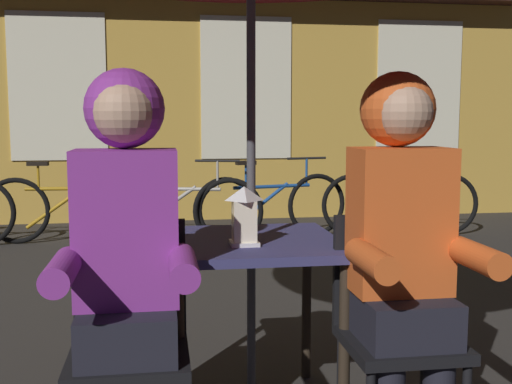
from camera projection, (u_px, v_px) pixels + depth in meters
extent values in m
cube|color=navy|center=(251.00, 243.00, 2.58)|extent=(0.72, 0.72, 0.04)
cylinder|color=#2D2319|center=(179.00, 363.00, 2.27)|extent=(0.04, 0.04, 0.70)
cylinder|color=#2D2319|center=(344.00, 353.00, 2.37)|extent=(0.04, 0.04, 0.70)
cylinder|color=#2D2319|center=(175.00, 311.00, 2.88)|extent=(0.04, 0.04, 0.70)
cylinder|color=#2D2319|center=(306.00, 305.00, 2.97)|extent=(0.04, 0.04, 0.70)
cylinder|color=#4C4C51|center=(251.00, 145.00, 2.53)|extent=(0.04, 0.04, 2.25)
cube|color=white|center=(244.00, 243.00, 2.45)|extent=(0.11, 0.11, 0.02)
cube|color=white|center=(244.00, 221.00, 2.44)|extent=(0.09, 0.09, 0.16)
pyramid|color=white|center=(244.00, 193.00, 2.43)|extent=(0.11, 0.11, 0.06)
cube|color=black|center=(129.00, 358.00, 2.11)|extent=(0.40, 0.40, 0.04)
cube|color=black|center=(130.00, 278.00, 2.26)|extent=(0.40, 0.03, 0.42)
cube|color=black|center=(401.00, 343.00, 2.25)|extent=(0.40, 0.40, 0.04)
cylinder|color=black|center=(424.00, 381.00, 2.47)|extent=(0.03, 0.03, 0.41)
cube|color=black|center=(384.00, 268.00, 2.41)|extent=(0.40, 0.03, 0.42)
cube|color=black|center=(128.00, 330.00, 2.10)|extent=(0.32, 0.36, 0.16)
cube|color=purple|center=(126.00, 227.00, 2.10)|extent=(0.34, 0.22, 0.52)
cylinder|color=purple|center=(183.00, 267.00, 1.92)|extent=(0.09, 0.30, 0.09)
cylinder|color=purple|center=(62.00, 271.00, 1.87)|extent=(0.09, 0.30, 0.09)
sphere|color=tan|center=(124.00, 111.00, 2.05)|extent=(0.21, 0.21, 0.21)
sphere|color=purple|center=(124.00, 109.00, 2.10)|extent=(0.27, 0.27, 0.27)
cube|color=black|center=(402.00, 316.00, 2.24)|extent=(0.32, 0.36, 0.16)
cube|color=#E05B23|center=(400.00, 220.00, 2.24)|extent=(0.34, 0.22, 0.52)
cylinder|color=#E05B23|center=(476.00, 257.00, 2.06)|extent=(0.09, 0.30, 0.09)
cylinder|color=#E05B23|center=(371.00, 260.00, 2.01)|extent=(0.09, 0.30, 0.09)
sphere|color=tan|center=(403.00, 112.00, 2.20)|extent=(0.21, 0.21, 0.21)
sphere|color=#E05B23|center=(398.00, 109.00, 2.25)|extent=(0.27, 0.27, 0.27)
cube|color=#EAE5C6|center=(58.00, 87.00, 7.25)|extent=(1.10, 0.02, 1.70)
cube|color=#EAE5C6|center=(246.00, 88.00, 7.58)|extent=(1.10, 0.02, 1.70)
cube|color=#EAE5C6|center=(419.00, 89.00, 7.91)|extent=(1.10, 0.02, 1.70)
torus|color=black|center=(121.00, 209.00, 6.29)|extent=(0.66, 0.08, 0.66)
torus|color=black|center=(16.00, 211.00, 6.18)|extent=(0.66, 0.08, 0.66)
cylinder|color=#B78419|center=(69.00, 189.00, 6.21)|extent=(0.84, 0.08, 0.04)
cylinder|color=#B78419|center=(57.00, 207.00, 6.22)|extent=(0.61, 0.06, 0.44)
cylinder|color=#B78419|center=(38.00, 177.00, 6.17)|extent=(0.02, 0.02, 0.24)
cube|color=black|center=(38.00, 164.00, 6.15)|extent=(0.20, 0.09, 0.04)
cylinder|color=#B78419|center=(108.00, 174.00, 6.24)|extent=(0.02, 0.02, 0.28)
cylinder|color=black|center=(108.00, 160.00, 6.22)|extent=(0.44, 0.04, 0.02)
torus|color=black|center=(230.00, 211.00, 6.17)|extent=(0.65, 0.20, 0.66)
torus|color=black|center=(129.00, 210.00, 6.25)|extent=(0.65, 0.20, 0.66)
cylinder|color=#ADA89E|center=(179.00, 189.00, 6.18)|extent=(0.82, 0.23, 0.04)
cylinder|color=#ADA89E|center=(167.00, 207.00, 6.21)|extent=(0.60, 0.18, 0.44)
cylinder|color=#ADA89E|center=(150.00, 177.00, 6.19)|extent=(0.02, 0.02, 0.24)
cube|color=black|center=(150.00, 163.00, 6.18)|extent=(0.21, 0.12, 0.04)
cylinder|color=#ADA89E|center=(218.00, 175.00, 6.14)|extent=(0.02, 0.02, 0.28)
cylinder|color=black|center=(217.00, 161.00, 6.12)|extent=(0.43, 0.13, 0.02)
torus|color=black|center=(317.00, 205.00, 6.62)|extent=(0.66, 0.19, 0.66)
torus|color=black|center=(225.00, 210.00, 6.25)|extent=(0.66, 0.19, 0.66)
cylinder|color=#1E4C93|center=(272.00, 186.00, 6.41)|extent=(0.82, 0.21, 0.04)
cylinder|color=#1E4C93|center=(261.00, 205.00, 6.39)|extent=(0.60, 0.16, 0.44)
cylinder|color=#1E4C93|center=(246.00, 176.00, 6.30)|extent=(0.02, 0.02, 0.24)
cube|color=black|center=(246.00, 163.00, 6.28)|extent=(0.21, 0.12, 0.04)
cylinder|color=#1E4C93|center=(306.00, 172.00, 6.53)|extent=(0.02, 0.02, 0.28)
cylinder|color=black|center=(307.00, 158.00, 6.52)|extent=(0.43, 0.12, 0.02)
torus|color=black|center=(448.00, 204.00, 6.66)|extent=(0.66, 0.11, 0.66)
torus|color=black|center=(353.00, 205.00, 6.61)|extent=(0.66, 0.11, 0.66)
cylinder|color=#1E4C93|center=(401.00, 184.00, 6.61)|extent=(0.84, 0.12, 0.04)
cylinder|color=#1E4C93|center=(389.00, 202.00, 6.62)|extent=(0.61, 0.10, 0.44)
cylinder|color=#1E4C93|center=(374.00, 173.00, 6.58)|extent=(0.02, 0.02, 0.24)
cube|color=black|center=(375.00, 161.00, 6.56)|extent=(0.21, 0.10, 0.04)
cylinder|color=#1E4C93|center=(438.00, 171.00, 6.61)|extent=(0.02, 0.02, 0.28)
cylinder|color=black|center=(438.00, 158.00, 6.60)|extent=(0.44, 0.07, 0.02)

